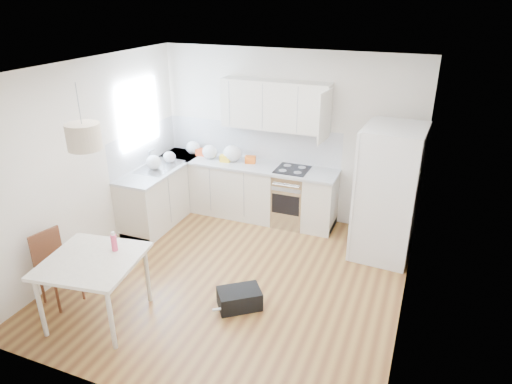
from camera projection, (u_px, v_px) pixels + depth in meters
The scene contains 29 objects.
floor at pixel (234, 278), 6.01m from camera, with size 4.20×4.20×0.00m, color brown.
ceiling at pixel (230, 69), 4.92m from camera, with size 4.20×4.20×0.00m, color white.
wall_back at pixel (287, 137), 7.25m from camera, with size 4.20×4.20×0.00m, color beige.
wall_left at pixel (91, 162), 6.18m from camera, with size 4.20×4.20×0.00m, color beige.
wall_right at pixel (415, 213), 4.75m from camera, with size 4.20×4.20×0.00m, color beige.
window_glassblock at pixel (139, 114), 6.99m from camera, with size 0.02×1.00×1.00m, color #BFE0F9.
cabinets_back at pixel (245, 190), 7.56m from camera, with size 3.00×0.60×0.88m, color beige.
cabinets_left at pixel (164, 193), 7.46m from camera, with size 0.60×1.80×0.88m, color beige.
counter_back at pixel (245, 164), 7.38m from camera, with size 3.02×0.64×0.04m, color #A2A4A7.
counter_left at pixel (161, 167), 7.28m from camera, with size 0.64×1.82×0.04m, color #A2A4A7.
backsplash_back at pixel (252, 141), 7.50m from camera, with size 3.00×0.01×0.58m, color silver.
backsplash_left at pixel (144, 146), 7.25m from camera, with size 0.01×1.80×0.58m, color silver.
upper_cabinets at pixel (275, 105), 6.95m from camera, with size 1.70×0.32×0.75m, color beige.
range_oven at pixel (291, 198), 7.29m from camera, with size 0.50×0.61×0.88m, color #B2B5B7, non-canonical shape.
sink at pixel (160, 167), 7.23m from camera, with size 0.50×0.80×0.16m, color #B2B5B7, non-canonical shape.
refrigerator at pixel (390, 193), 6.26m from camera, with size 0.89×0.93×1.87m, color white, non-canonical shape.
dining_table at pixel (93, 266), 5.02m from camera, with size 1.13×1.13×0.78m.
dining_chair at pixel (59, 269), 5.40m from camera, with size 0.38×0.38×0.90m, color #452314, non-canonical shape.
drink_bottle at pixel (114, 241), 5.11m from camera, with size 0.07×0.07×0.24m, color #DC3D60.
gym_bag at pixel (239, 298), 5.43m from camera, with size 0.50×0.33×0.23m, color black.
pendant_lamp at pixel (84, 137), 4.41m from camera, with size 0.33×0.33×0.26m, color beige.
grocery_bag_a at pixel (193, 148), 7.75m from camera, with size 0.25×0.21×0.22m, color silver.
grocery_bag_b at pixel (210, 152), 7.53m from camera, with size 0.26×0.22×0.23m, color silver.
grocery_bag_c at pixel (232, 153), 7.40m from camera, with size 0.30×0.26×0.27m, color silver.
grocery_bag_d at pixel (169, 157), 7.37m from camera, with size 0.21×0.17×0.18m, color silver.
grocery_bag_e at pixel (154, 162), 7.09m from camera, with size 0.25×0.21×0.22m, color silver.
snack_orange at pixel (250, 160), 7.36m from camera, with size 0.17×0.10×0.12m, color #D85713.
snack_yellow at pixel (225, 159), 7.41m from camera, with size 0.16×0.10×0.11m, color yellow.
snack_red at pixel (201, 152), 7.70m from camera, with size 0.17×0.11×0.12m, color #B53A16.
Camera 1 is at (2.13, -4.57, 3.47)m, focal length 32.00 mm.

